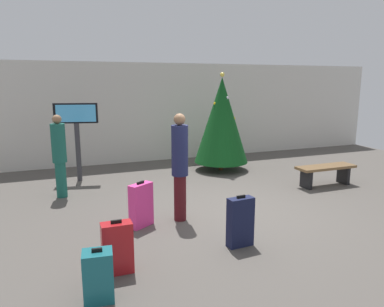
% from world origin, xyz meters
% --- Properties ---
extents(ground_plane, '(16.00, 16.00, 0.00)m').
position_xyz_m(ground_plane, '(0.00, 0.00, 0.00)').
color(ground_plane, '#514C47').
extents(back_wall, '(16.00, 0.20, 2.96)m').
position_xyz_m(back_wall, '(0.00, 4.86, 1.48)').
color(back_wall, beige).
rests_on(back_wall, ground_plane).
extents(holiday_tree, '(1.46, 1.46, 2.64)m').
position_xyz_m(holiday_tree, '(1.30, 2.91, 1.38)').
color(holiday_tree, '#4C3319').
rests_on(holiday_tree, ground_plane).
extents(flight_info_kiosk, '(1.02, 0.31, 1.90)m').
position_xyz_m(flight_info_kiosk, '(-2.42, 3.20, 1.36)').
color(flight_info_kiosk, '#333338').
rests_on(flight_info_kiosk, ground_plane).
extents(waiting_bench, '(1.45, 0.44, 0.48)m').
position_xyz_m(waiting_bench, '(2.92, 0.64, 0.36)').
color(waiting_bench, brown).
rests_on(waiting_bench, ground_plane).
extents(traveller_0, '(0.31, 0.31, 1.88)m').
position_xyz_m(traveller_0, '(-0.96, -0.14, 1.01)').
color(traveller_0, '#4C1419').
rests_on(traveller_0, ground_plane).
extents(traveller_1, '(0.38, 0.38, 1.74)m').
position_xyz_m(traveller_1, '(-2.87, 1.98, 0.93)').
color(traveller_1, '#19594C').
rests_on(traveller_1, ground_plane).
extents(suitcase_0, '(0.45, 0.37, 0.78)m').
position_xyz_m(suitcase_0, '(-1.66, -0.18, 0.37)').
color(suitcase_0, '#E5388C').
rests_on(suitcase_0, ground_plane).
extents(suitcase_1, '(0.40, 0.20, 0.78)m').
position_xyz_m(suitcase_1, '(-0.47, -1.43, 0.37)').
color(suitcase_1, '#141938').
rests_on(suitcase_1, ground_plane).
extents(suitcase_2, '(0.39, 0.21, 0.71)m').
position_xyz_m(suitcase_2, '(-2.29, -1.55, 0.33)').
color(suitcase_2, '#B2191E').
rests_on(suitcase_2, ground_plane).
extents(suitcase_3, '(0.36, 0.30, 0.62)m').
position_xyz_m(suitcase_3, '(-2.59, -2.08, 0.29)').
color(suitcase_3, '#19606B').
rests_on(suitcase_3, ground_plane).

